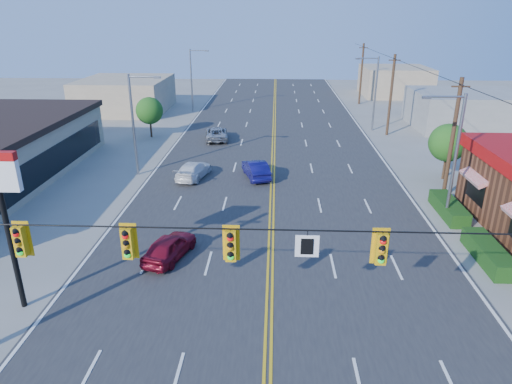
{
  "coord_description": "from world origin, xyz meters",
  "views": [
    {
      "loc": [
        0.15,
        -12.73,
        12.25
      ],
      "look_at": [
        -0.96,
        12.84,
        2.2
      ],
      "focal_mm": 32.0,
      "sensor_mm": 36.0,
      "label": 1
    }
  ],
  "objects_px": {
    "car_magenta": "(169,248)",
    "car_white": "(193,171)",
    "car_blue": "(256,170)",
    "pizza_hut_sign": "(1,199)",
    "car_silver": "(216,134)",
    "signal_span": "(265,261)"
  },
  "relations": [
    {
      "from": "pizza_hut_sign",
      "to": "car_white",
      "type": "relative_size",
      "value": 1.55
    },
    {
      "from": "signal_span",
      "to": "car_blue",
      "type": "relative_size",
      "value": 5.75
    },
    {
      "from": "pizza_hut_sign",
      "to": "car_silver",
      "type": "distance_m",
      "value": 29.69
    },
    {
      "from": "car_magenta",
      "to": "car_white",
      "type": "bearing_deg",
      "value": -69.37
    },
    {
      "from": "car_blue",
      "to": "pizza_hut_sign",
      "type": "bearing_deg",
      "value": 44.94
    },
    {
      "from": "signal_span",
      "to": "car_white",
      "type": "relative_size",
      "value": 5.49
    },
    {
      "from": "car_magenta",
      "to": "car_white",
      "type": "relative_size",
      "value": 0.88
    },
    {
      "from": "car_white",
      "to": "pizza_hut_sign",
      "type": "bearing_deg",
      "value": 86.56
    },
    {
      "from": "car_magenta",
      "to": "car_white",
      "type": "distance_m",
      "value": 12.77
    },
    {
      "from": "pizza_hut_sign",
      "to": "car_magenta",
      "type": "height_order",
      "value": "pizza_hut_sign"
    },
    {
      "from": "car_white",
      "to": "car_silver",
      "type": "xyz_separation_m",
      "value": [
        0.37,
        11.69,
        0.02
      ]
    },
    {
      "from": "pizza_hut_sign",
      "to": "car_blue",
      "type": "relative_size",
      "value": 1.62
    },
    {
      "from": "signal_span",
      "to": "car_silver",
      "type": "xyz_separation_m",
      "value": [
        -5.79,
        32.9,
        -4.23
      ]
    },
    {
      "from": "pizza_hut_sign",
      "to": "car_silver",
      "type": "bearing_deg",
      "value": 80.01
    },
    {
      "from": "car_silver",
      "to": "car_white",
      "type": "bearing_deg",
      "value": 80.1
    },
    {
      "from": "signal_span",
      "to": "car_blue",
      "type": "xyz_separation_m",
      "value": [
        -1.22,
        21.49,
        -4.19
      ]
    },
    {
      "from": "car_magenta",
      "to": "car_silver",
      "type": "xyz_separation_m",
      "value": [
        -0.54,
        24.42,
        -0.01
      ]
    },
    {
      "from": "signal_span",
      "to": "pizza_hut_sign",
      "type": "height_order",
      "value": "signal_span"
    },
    {
      "from": "car_blue",
      "to": "car_silver",
      "type": "bearing_deg",
      "value": -84.32
    },
    {
      "from": "signal_span",
      "to": "pizza_hut_sign",
      "type": "relative_size",
      "value": 3.55
    },
    {
      "from": "signal_span",
      "to": "car_silver",
      "type": "bearing_deg",
      "value": 99.98
    },
    {
      "from": "car_white",
      "to": "car_blue",
      "type": "bearing_deg",
      "value": -164.88
    }
  ]
}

